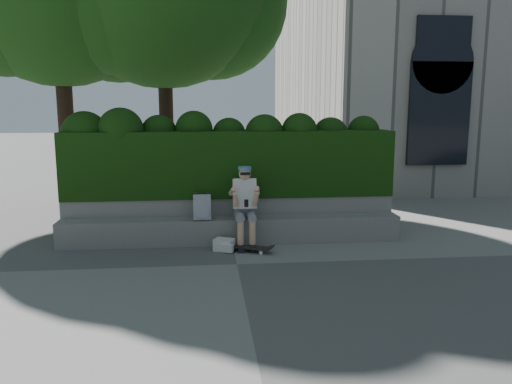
{
  "coord_description": "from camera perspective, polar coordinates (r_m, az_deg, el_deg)",
  "views": [
    {
      "loc": [
        -0.47,
        -7.35,
        2.4
      ],
      "look_at": [
        0.4,
        1.0,
        0.95
      ],
      "focal_mm": 35.0,
      "sensor_mm": 36.0,
      "label": 1
    }
  ],
  "objects": [
    {
      "name": "backpack_plaid",
      "position": [
        8.67,
        -6.19,
        -1.76
      ],
      "size": [
        0.3,
        0.17,
        0.44
      ],
      "primitive_type": "cube",
      "rotation": [
        0.0,
        0.0,
        0.02
      ],
      "color": "silver",
      "rests_on": "bench_ledge"
    },
    {
      "name": "backpack_ground",
      "position": [
        8.43,
        -3.67,
        -6.04
      ],
      "size": [
        0.38,
        0.34,
        0.21
      ],
      "primitive_type": "cube",
      "rotation": [
        0.0,
        0.0,
        -0.46
      ],
      "color": "silver",
      "rests_on": "ground"
    },
    {
      "name": "bench_ledge",
      "position": [
        8.88,
        -2.74,
        -4.39
      ],
      "size": [
        6.0,
        0.45,
        0.45
      ],
      "primitive_type": "cube",
      "color": "gray",
      "rests_on": "ground"
    },
    {
      "name": "person",
      "position": [
        8.6,
        -1.28,
        -1.24
      ],
      "size": [
        0.4,
        0.76,
        1.38
      ],
      "color": "slate",
      "rests_on": "ground"
    },
    {
      "name": "skateboard",
      "position": [
        8.37,
        -1.21,
        -6.33
      ],
      "size": [
        0.87,
        0.54,
        0.09
      ],
      "rotation": [
        0.0,
        0.0,
        -0.41
      ],
      "color": "black",
      "rests_on": "ground"
    },
    {
      "name": "hedge",
      "position": [
        9.37,
        -3.04,
        3.35
      ],
      "size": [
        6.0,
        1.0,
        1.2
      ],
      "primitive_type": "cube",
      "color": "black",
      "rests_on": "planter_wall"
    },
    {
      "name": "planter_wall",
      "position": [
        9.31,
        -2.92,
        -2.78
      ],
      "size": [
        6.0,
        0.5,
        0.75
      ],
      "primitive_type": "cube",
      "color": "gray",
      "rests_on": "ground"
    },
    {
      "name": "ground",
      "position": [
        7.74,
        -2.2,
        -8.26
      ],
      "size": [
        80.0,
        80.0,
        0.0
      ],
      "primitive_type": "plane",
      "color": "slate",
      "rests_on": "ground"
    }
  ]
}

